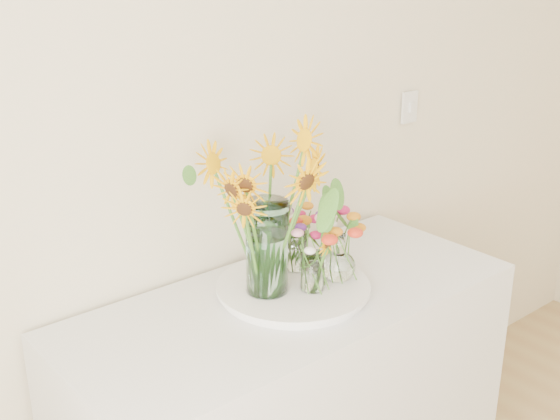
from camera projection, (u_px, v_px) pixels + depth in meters
The scene contains 9 objects.
tray at pixel (293, 290), 2.09m from camera, with size 0.44×0.44×0.03m, color white.
mason_jar at pixel (267, 248), 1.99m from camera, with size 0.12×0.12×0.28m, color #ACDED3.
sunflower_bouquet at pixel (267, 211), 1.96m from camera, with size 0.60×0.60×0.51m, color #F4AA05, non-canonical shape.
small_vase_a at pixel (312, 272), 2.03m from camera, with size 0.07×0.07×0.12m, color white.
wildflower_posy_a at pixel (312, 258), 2.02m from camera, with size 0.19×0.19×0.21m, color orange, non-canonical shape.
small_vase_b at pixel (339, 257), 2.10m from camera, with size 0.10×0.10×0.15m, color white, non-canonical shape.
wildflower_posy_b at pixel (339, 243), 2.08m from camera, with size 0.23×0.23×0.24m, color orange, non-canonical shape.
small_vase_c at pixel (296, 251), 2.16m from camera, with size 0.07×0.07×0.13m, color white.
wildflower_posy_c at pixel (296, 238), 2.15m from camera, with size 0.20×0.20×0.22m, color orange, non-canonical shape.
Camera 1 is at (-1.46, 0.53, 1.86)m, focal length 45.00 mm.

